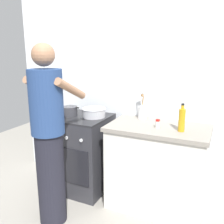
{
  "coord_description": "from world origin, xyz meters",
  "views": [
    {
      "loc": [
        1.12,
        -2.19,
        1.62
      ],
      "look_at": [
        0.05,
        0.12,
        1.0
      ],
      "focal_mm": 39.56,
      "sensor_mm": 36.0,
      "label": 1
    }
  ],
  "objects_px": {
    "stove_range": "(83,153)",
    "oil_bottle": "(182,120)",
    "utensil_crock": "(143,111)",
    "person": "(49,137)",
    "pot": "(70,111)",
    "mixing_bowl": "(94,112)",
    "spice_bottle": "(158,124)"
  },
  "relations": [
    {
      "from": "pot",
      "to": "mixing_bowl",
      "type": "distance_m",
      "value": 0.29
    },
    {
      "from": "utensil_crock",
      "to": "spice_bottle",
      "type": "height_order",
      "value": "utensil_crock"
    },
    {
      "from": "stove_range",
      "to": "oil_bottle",
      "type": "bearing_deg",
      "value": -3.86
    },
    {
      "from": "stove_range",
      "to": "mixing_bowl",
      "type": "height_order",
      "value": "mixing_bowl"
    },
    {
      "from": "spice_bottle",
      "to": "pot",
      "type": "bearing_deg",
      "value": 177.81
    },
    {
      "from": "pot",
      "to": "utensil_crock",
      "type": "height_order",
      "value": "utensil_crock"
    },
    {
      "from": "mixing_bowl",
      "to": "oil_bottle",
      "type": "distance_m",
      "value": 1.0
    },
    {
      "from": "person",
      "to": "stove_range",
      "type": "bearing_deg",
      "value": 94.09
    },
    {
      "from": "stove_range",
      "to": "oil_bottle",
      "type": "distance_m",
      "value": 1.27
    },
    {
      "from": "spice_bottle",
      "to": "stove_range",
      "type": "bearing_deg",
      "value": 175.75
    },
    {
      "from": "pot",
      "to": "oil_bottle",
      "type": "bearing_deg",
      "value": -2.21
    },
    {
      "from": "utensil_crock",
      "to": "spice_bottle",
      "type": "distance_m",
      "value": 0.37
    },
    {
      "from": "utensil_crock",
      "to": "oil_bottle",
      "type": "distance_m",
      "value": 0.55
    },
    {
      "from": "spice_bottle",
      "to": "oil_bottle",
      "type": "xyz_separation_m",
      "value": [
        0.23,
        -0.01,
        0.07
      ]
    },
    {
      "from": "pot",
      "to": "mixing_bowl",
      "type": "bearing_deg",
      "value": 13.86
    },
    {
      "from": "pot",
      "to": "oil_bottle",
      "type": "distance_m",
      "value": 1.28
    },
    {
      "from": "pot",
      "to": "person",
      "type": "height_order",
      "value": "person"
    },
    {
      "from": "stove_range",
      "to": "pot",
      "type": "bearing_deg",
      "value": -168.91
    },
    {
      "from": "stove_range",
      "to": "utensil_crock",
      "type": "distance_m",
      "value": 0.88
    },
    {
      "from": "stove_range",
      "to": "person",
      "type": "distance_m",
      "value": 0.76
    },
    {
      "from": "pot",
      "to": "oil_bottle",
      "type": "xyz_separation_m",
      "value": [
        1.27,
        -0.05,
        0.06
      ]
    },
    {
      "from": "stove_range",
      "to": "oil_bottle",
      "type": "xyz_separation_m",
      "value": [
        1.13,
        -0.08,
        0.56
      ]
    },
    {
      "from": "utensil_crock",
      "to": "oil_bottle",
      "type": "height_order",
      "value": "utensil_crock"
    },
    {
      "from": "utensil_crock",
      "to": "person",
      "type": "xyz_separation_m",
      "value": [
        -0.62,
        -0.85,
        -0.13
      ]
    },
    {
      "from": "stove_range",
      "to": "mixing_bowl",
      "type": "xyz_separation_m",
      "value": [
        0.14,
        0.04,
        0.51
      ]
    },
    {
      "from": "stove_range",
      "to": "pot",
      "type": "xyz_separation_m",
      "value": [
        -0.14,
        -0.03,
        0.51
      ]
    },
    {
      "from": "mixing_bowl",
      "to": "utensil_crock",
      "type": "bearing_deg",
      "value": 17.16
    },
    {
      "from": "oil_bottle",
      "to": "spice_bottle",
      "type": "bearing_deg",
      "value": 177.72
    },
    {
      "from": "mixing_bowl",
      "to": "stove_range",
      "type": "bearing_deg",
      "value": -163.44
    },
    {
      "from": "utensil_crock",
      "to": "spice_bottle",
      "type": "relative_size",
      "value": 3.8
    },
    {
      "from": "utensil_crock",
      "to": "oil_bottle",
      "type": "bearing_deg",
      "value": -30.91
    },
    {
      "from": "person",
      "to": "pot",
      "type": "bearing_deg",
      "value": 106.82
    }
  ]
}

